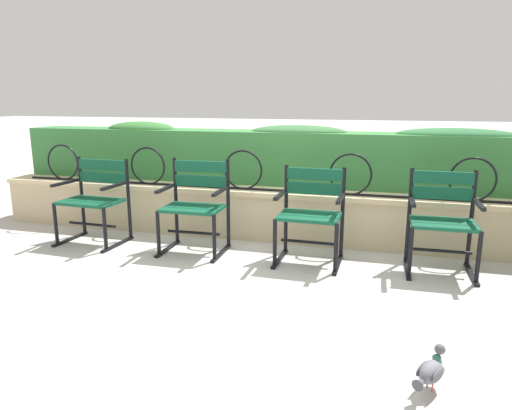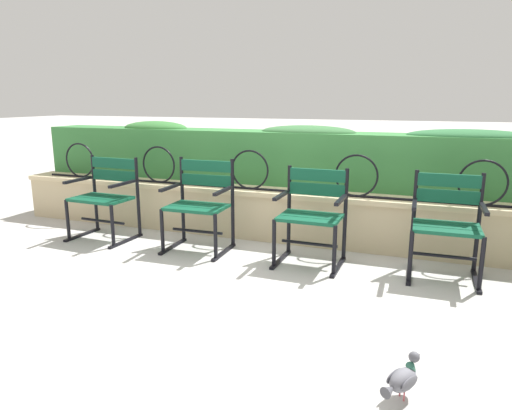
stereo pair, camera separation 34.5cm
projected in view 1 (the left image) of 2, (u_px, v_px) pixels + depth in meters
name	position (u px, v px, depth m)	size (l,w,h in m)	color
ground_plane	(252.00, 268.00, 4.14)	(60.00, 60.00, 0.00)	#B7B5AF
stone_wall	(277.00, 214.00, 4.97)	(6.55, 0.41, 0.53)	#C6B289
iron_arch_fence	(248.00, 173.00, 4.88)	(6.03, 0.02, 0.42)	black
hedge_row	(287.00, 155.00, 5.24)	(6.42, 0.50, 0.67)	#387A3D
park_chair_leftmost	(95.00, 198.00, 4.84)	(0.65, 0.55, 0.86)	#0F4C33
park_chair_centre_left	(196.00, 204.00, 4.55)	(0.61, 0.54, 0.89)	#0F4C33
park_chair_centre_right	(311.00, 212.00, 4.25)	(0.58, 0.53, 0.86)	#0F4C33
park_chair_rightmost	(442.00, 219.00, 4.01)	(0.57, 0.53, 0.87)	#0F4C33
pigeon_near_chairs	(431.00, 371.00, 2.38)	(0.19, 0.27, 0.22)	slate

